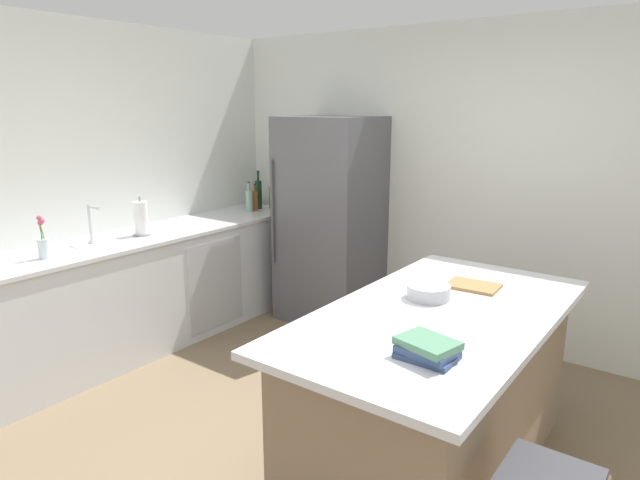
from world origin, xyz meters
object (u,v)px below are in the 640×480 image
paper_towel_roll (141,219)px  olive_oil_bottle (272,197)px  flower_vase (43,244)px  sink_faucet (91,223)px  wine_bottle (259,194)px  kitchen_island (436,391)px  cutting_board (473,286)px  vinegar_bottle (255,200)px  mixing_bowl (428,292)px  cookbook_stack (427,349)px  refrigerator (330,221)px  gin_bottle (249,200)px

paper_towel_roll → olive_oil_bottle: size_ratio=0.99×
paper_towel_roll → flower_vase: bearing=-86.2°
sink_faucet → olive_oil_bottle: 1.91m
paper_towel_roll → olive_oil_bottle: (0.05, 1.52, -0.02)m
flower_vase → wine_bottle: size_ratio=0.79×
flower_vase → olive_oil_bottle: olive_oil_bottle is taller
kitchen_island → paper_towel_roll: size_ratio=6.28×
cutting_board → flower_vase: bearing=-155.2°
kitchen_island → wine_bottle: (-2.66, 1.52, 0.62)m
vinegar_bottle → paper_towel_roll: bearing=-89.9°
vinegar_bottle → mixing_bowl: (2.49, -1.29, -0.08)m
wine_bottle → cookbook_stack: size_ratio=1.40×
paper_towel_roll → cutting_board: 2.64m
refrigerator → olive_oil_bottle: (-0.82, 0.14, 0.13)m
gin_bottle → cutting_board: bearing=-18.6°
vinegar_bottle → cutting_board: (2.62, -0.96, -0.11)m
vinegar_bottle → flower_vase: bearing=-88.5°
kitchen_island → cutting_board: 0.66m
refrigerator → flower_vase: (-0.81, -2.20, 0.11)m
paper_towel_roll → cookbook_stack: (2.81, -0.64, -0.10)m
sink_faucet → flower_vase: bearing=-73.9°
sink_faucet → paper_towel_roll: bearing=79.8°
vinegar_bottle → refrigerator: bearing=3.6°
kitchen_island → mixing_bowl: bearing=134.7°
wine_bottle → mixing_bowl: 2.89m
mixing_bowl → olive_oil_bottle: bearing=148.7°
flower_vase → mixing_bowl: size_ratio=1.26×
wine_bottle → cutting_board: size_ratio=1.27×
wine_bottle → gin_bottle: bearing=-78.2°
gin_bottle → olive_oil_bottle: bearing=78.1°
olive_oil_bottle → refrigerator: bearing=-9.4°
cutting_board → wine_bottle: bearing=158.3°
kitchen_island → flower_vase: size_ratio=6.53×
refrigerator → cutting_board: 2.02m
refrigerator → gin_bottle: (-0.87, -0.14, 0.12)m
wine_bottle → cutting_board: bearing=-21.7°
olive_oil_bottle → mixing_bowl: olive_oil_bottle is taller
olive_oil_bottle → vinegar_bottle: 0.20m
vinegar_bottle → cutting_board: vinegar_bottle is taller
refrigerator → cutting_board: bearing=-30.2°
sink_faucet → cookbook_stack: 2.89m
gin_bottle → vinegar_bottle: bearing=87.0°
refrigerator → wine_bottle: refrigerator is taller
paper_towel_roll → gin_bottle: (-0.01, 1.24, -0.02)m
sink_faucet → gin_bottle: bearing=87.8°
mixing_bowl → cutting_board: size_ratio=0.80×
wine_bottle → mixing_bowl: size_ratio=1.59×
refrigerator → vinegar_bottle: size_ratio=6.99×
mixing_bowl → wine_bottle: bearing=151.3°
cookbook_stack → sink_faucet: bearing=175.0°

